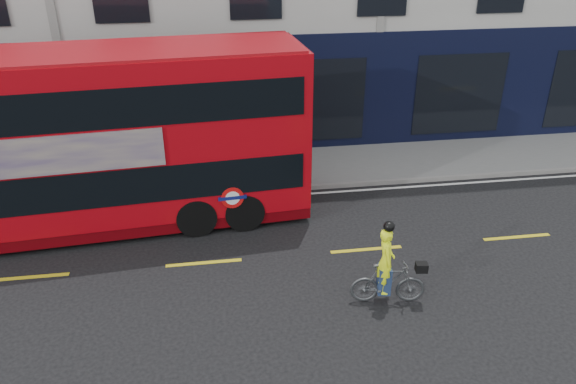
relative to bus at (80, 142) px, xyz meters
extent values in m
plane|color=black|center=(-1.13, -3.80, -2.37)|extent=(120.00, 120.00, 0.00)
cube|color=gray|center=(-1.13, 2.70, -2.31)|extent=(60.00, 3.00, 0.12)
cube|color=slate|center=(-1.13, 1.20, -2.30)|extent=(60.00, 0.12, 0.13)
cube|color=black|center=(-1.13, 4.18, -0.37)|extent=(50.00, 0.08, 4.00)
cube|color=silver|center=(-1.13, 0.90, -2.36)|extent=(58.00, 0.10, 0.01)
cube|color=#A8060F|center=(-0.04, 0.00, 0.14)|extent=(11.55, 3.51, 4.09)
cube|color=#540307|center=(-0.04, 0.00, -2.06)|extent=(11.55, 3.45, 0.31)
cube|color=black|center=(-0.04, 0.00, -0.76)|extent=(11.10, 3.51, 0.93)
cube|color=black|center=(-0.04, 0.00, 1.20)|extent=(11.10, 3.51, 0.93)
cube|color=maroon|center=(-0.04, 0.00, 2.21)|extent=(11.32, 3.38, 0.08)
cube|color=black|center=(5.65, 0.46, -0.76)|extent=(0.23, 2.32, 0.93)
cube|color=black|center=(5.65, 0.46, 1.20)|extent=(0.23, 2.32, 0.93)
cube|color=tan|center=(-0.97, -1.40, 0.22)|extent=(6.19, 0.55, 0.93)
cylinder|color=red|center=(3.67, -1.03, -1.33)|extent=(0.58, 0.07, 0.58)
cylinder|color=white|center=(3.67, -1.03, -1.33)|extent=(0.37, 0.05, 0.37)
cube|color=#0C1459|center=(3.67, -1.04, -1.33)|extent=(0.72, 0.08, 0.09)
cylinder|color=black|center=(3.87, 0.32, -1.85)|extent=(1.25, 2.71, 1.03)
cylinder|color=black|center=(2.64, 0.22, -1.85)|extent=(1.25, 2.71, 1.03)
imported|color=#484A4D|center=(6.74, -4.36, -1.89)|extent=(1.64, 0.67, 0.96)
imported|color=#DFF516|center=(6.65, -4.34, -1.31)|extent=(0.43, 0.59, 1.49)
cube|color=black|center=(7.40, -4.45, -1.48)|extent=(0.27, 0.23, 0.20)
cube|color=navy|center=(6.65, -4.34, -1.79)|extent=(0.31, 0.37, 0.62)
sphere|color=black|center=(6.65, -4.34, -0.50)|extent=(0.23, 0.23, 0.23)
camera|label=1|loc=(3.21, -13.66, 5.22)|focal=35.00mm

